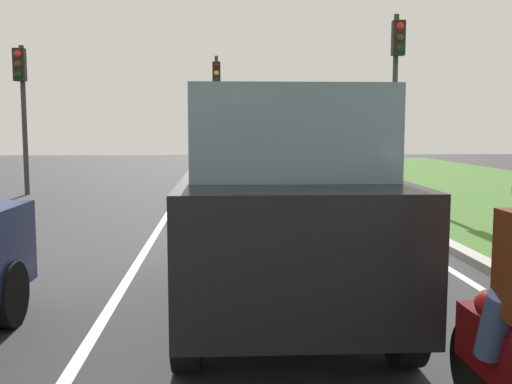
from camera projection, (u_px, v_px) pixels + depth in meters
The scene contains 8 objects.
ground_plane at pixel (197, 224), 11.94m from camera, with size 60.00×60.00×0.00m, color #2D2D30.
lane_line_center at pixel (162, 224), 11.90m from camera, with size 0.12×32.00×0.01m, color silver.
lane_line_right_edge at pixel (374, 222), 12.15m from camera, with size 0.12×32.00×0.01m, color silver.
curb_right at pixel (398, 219), 12.17m from camera, with size 0.24×48.00×0.12m, color #9E9B93.
car_suv_ahead at pixel (280, 201), 6.18m from camera, with size 1.99×4.51×2.28m.
traffic_light_near_right at pixel (397, 74), 15.77m from camera, with size 0.32×0.50×4.89m.
traffic_light_overhead_left at pixel (22, 91), 16.70m from camera, with size 0.32×0.50×4.21m.
traffic_light_far_median at pixel (217, 95), 23.94m from camera, with size 0.32×0.50×4.77m.
Camera 1 is at (0.50, 2.15, 1.93)m, focal length 41.84 mm.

